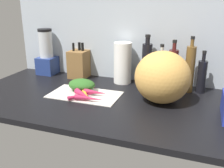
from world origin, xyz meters
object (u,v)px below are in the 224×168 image
carrot_6 (84,95)px  knife_block (79,64)px  bottle_2 (173,69)px  carrot_0 (89,98)px  blender_appliance (47,55)px  carrot_4 (83,89)px  bottle_0 (147,64)px  bottle_1 (161,71)px  bottle_3 (190,69)px  paper_towel_roll (123,63)px  carrot_1 (85,87)px  carrot_3 (83,96)px  carrot_2 (85,94)px  carrot_5 (95,92)px  winter_squash (162,77)px  bottle_4 (202,76)px  cutting_board (84,95)px

carrot_6 → knife_block: knife_block is taller
bottle_2 → carrot_6: bearing=-141.5°
carrot_0 → blender_appliance: bearing=142.6°
knife_block → carrot_0: bearing=-56.9°
carrot_4 → blender_appliance: blender_appliance is taller
bottle_0 → bottle_1: 10.44cm
bottle_3 → carrot_4: bearing=-159.2°
carrot_4 → bottle_2: 55.50cm
knife_block → paper_towel_roll: bearing=-1.5°
bottle_1 → carrot_1: bearing=-152.8°
carrot_3 → carrot_4: 11.08cm
carrot_2 → carrot_5: 5.85cm
winter_squash → bottle_3: 24.94cm
bottle_2 → bottle_4: bottle_2 is taller
bottle_2 → bottle_0: bearing=171.8°
winter_squash → bottle_0: (-14.04, 25.33, 0.05)cm
carrot_6 → bottle_0: size_ratio=0.51×
carrot_1 → carrot_4: bearing=-97.0°
carrot_2 → carrot_6: carrot_6 is taller
blender_appliance → bottle_1: 83.45cm
bottle_0 → bottle_2: size_ratio=1.06×
carrot_5 → bottle_3: (49.04, 26.64, 11.65)cm
carrot_0 → bottle_3: size_ratio=0.49×
carrot_0 → carrot_3: 6.24cm
carrot_3 → paper_towel_roll: (12.09, 35.34, 11.38)cm
bottle_0 → bottle_3: 26.76cm
bottle_2 → bottle_4: (17.01, -0.65, -2.61)cm
bottle_2 → bottle_3: size_ratio=0.92×
carrot_5 → blender_appliance: (-51.30, 30.35, 11.65)cm
knife_block → bottle_3: size_ratio=0.74×
carrot_4 → bottle_2: bottle_2 is taller
carrot_1 → bottle_3: bearing=19.1°
carrot_3 → carrot_6: bearing=-30.9°
carrot_2 → carrot_5: size_ratio=1.27×
bottle_0 → bottle_2: 16.79cm
carrot_3 → carrot_4: bearing=114.9°
cutting_board → carrot_5: size_ratio=3.05×
carrot_6 → bottle_2: bearing=38.5°
carrot_1 → carrot_5: size_ratio=1.21×
bottle_0 → bottle_2: bottle_0 is taller
knife_block → bottle_1: size_ratio=0.89×
carrot_3 → carrot_2: bearing=71.7°
knife_block → bottle_3: bottle_3 is taller
carrot_3 → knife_block: 42.19cm
winter_squash → paper_towel_roll: bearing=140.5°
carrot_0 → winter_squash: size_ratio=0.55×
carrot_3 → bottle_4: 70.22cm
bottle_0 → knife_block: bearing=180.0°
bottle_1 → winter_squash: bearing=-78.6°
cutting_board → winter_squash: winter_squash is taller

